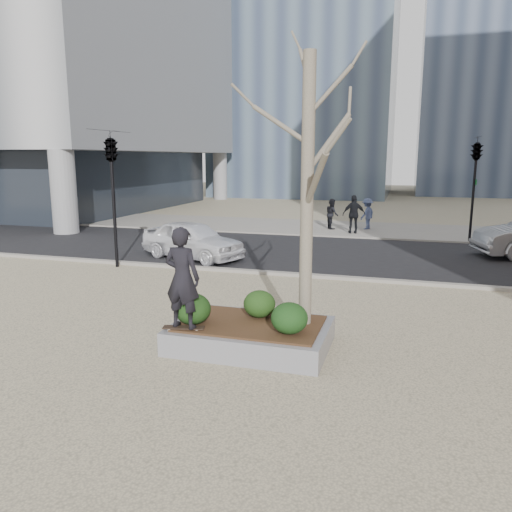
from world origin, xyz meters
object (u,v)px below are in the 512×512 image
(skateboarder, at_px, (182,278))
(police_car, at_px, (192,240))
(planter, at_px, (251,335))
(skateboard, at_px, (184,329))

(skateboarder, height_order, police_car, skateboarder)
(planter, height_order, skateboard, skateboard)
(skateboard, bearing_deg, skateboarder, -12.86)
(planter, distance_m, skateboarder, 1.80)
(police_car, bearing_deg, skateboarder, -137.80)
(skateboard, height_order, police_car, police_car)
(planter, height_order, police_car, police_car)
(police_car, bearing_deg, planter, -129.45)
(skateboard, xyz_separation_m, police_car, (-3.49, 8.27, 0.22))
(planter, relative_size, skateboarder, 1.58)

